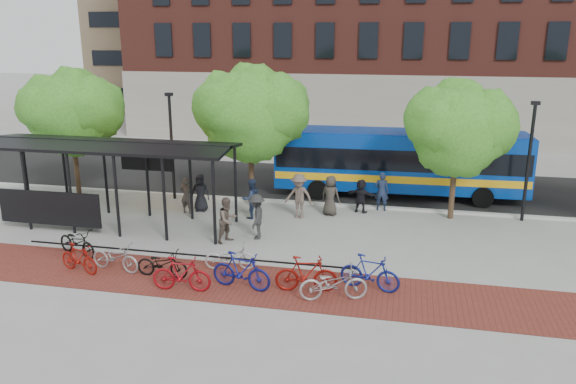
% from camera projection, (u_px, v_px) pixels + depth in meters
% --- Properties ---
extents(ground, '(160.00, 160.00, 0.00)m').
position_uv_depth(ground, '(301.00, 233.00, 22.64)').
color(ground, '#9E9E99').
rests_on(ground, ground).
extents(asphalt_street, '(160.00, 8.00, 0.01)m').
position_uv_depth(asphalt_street, '(329.00, 183.00, 30.17)').
color(asphalt_street, black).
rests_on(asphalt_street, ground).
extents(curb, '(160.00, 0.25, 0.12)m').
position_uv_depth(curb, '(317.00, 204.00, 26.39)').
color(curb, '#B7B7B2').
rests_on(curb, ground).
extents(brick_strip, '(24.00, 3.00, 0.01)m').
position_uv_depth(brick_strip, '(213.00, 280.00, 18.34)').
color(brick_strip, maroon).
rests_on(brick_strip, ground).
extents(bike_rack_rail, '(12.00, 0.05, 0.95)m').
position_uv_depth(bike_rack_rail, '(186.00, 266.00, 19.45)').
color(bike_rack_rail, black).
rests_on(bike_rack_rail, ground).
extents(building_brick, '(55.00, 14.00, 20.00)m').
position_uv_depth(building_brick, '(497.00, 3.00, 42.34)').
color(building_brick, brown).
rests_on(building_brick, ground).
extents(bus_shelter, '(10.60, 3.07, 3.60)m').
position_uv_depth(bus_shelter, '(105.00, 154.00, 23.02)').
color(bus_shelter, black).
rests_on(bus_shelter, ground).
extents(tree_a, '(4.90, 4.00, 6.18)m').
position_uv_depth(tree_a, '(73.00, 110.00, 27.04)').
color(tree_a, '#382619').
rests_on(tree_a, ground).
extents(tree_b, '(5.15, 4.20, 6.47)m').
position_uv_depth(tree_b, '(253.00, 110.00, 25.16)').
color(tree_b, '#382619').
rests_on(tree_b, ground).
extents(tree_c, '(4.66, 3.80, 5.92)m').
position_uv_depth(tree_c, '(460.00, 126.00, 23.45)').
color(tree_c, '#382619').
rests_on(tree_c, ground).
extents(lamp_post_left, '(0.35, 0.20, 5.12)m').
position_uv_depth(lamp_post_left, '(172.00, 143.00, 26.69)').
color(lamp_post_left, black).
rests_on(lamp_post_left, ground).
extents(lamp_post_right, '(0.35, 0.20, 5.12)m').
position_uv_depth(lamp_post_right, '(529.00, 158.00, 23.46)').
color(lamp_post_right, black).
rests_on(lamp_post_right, ground).
extents(bus, '(12.09, 3.20, 3.24)m').
position_uv_depth(bus, '(399.00, 159.00, 27.38)').
color(bus, '#0837A1').
rests_on(bus, ground).
extents(bike_0, '(2.06, 1.37, 1.02)m').
position_uv_depth(bike_0, '(77.00, 242.00, 20.28)').
color(bike_0, black).
rests_on(bike_0, ground).
extents(bike_1, '(1.73, 0.94, 1.00)m').
position_uv_depth(bike_1, '(79.00, 258.00, 18.87)').
color(bike_1, maroon).
rests_on(bike_1, ground).
extents(bike_2, '(1.98, 1.00, 0.99)m').
position_uv_depth(bike_2, '(115.00, 257.00, 18.99)').
color(bike_2, '#9A9A9C').
rests_on(bike_2, ground).
extents(bike_4, '(1.79, 0.65, 0.94)m').
position_uv_depth(bike_4, '(162.00, 264.00, 18.50)').
color(bike_4, black).
rests_on(bike_4, ground).
extents(bike_5, '(1.92, 0.67, 1.13)m').
position_uv_depth(bike_5, '(181.00, 274.00, 17.46)').
color(bike_5, maroon).
rests_on(bike_5, ground).
extents(bike_6, '(1.82, 0.93, 0.91)m').
position_uv_depth(bike_6, '(230.00, 257.00, 19.12)').
color(bike_6, '#ADADB0').
rests_on(bike_6, ground).
extents(bike_7, '(2.07, 0.90, 1.21)m').
position_uv_depth(bike_7, '(241.00, 271.00, 17.61)').
color(bike_7, navy).
rests_on(bike_7, ground).
extents(bike_9, '(2.01, 0.87, 1.17)m').
position_uv_depth(bike_9, '(306.00, 274.00, 17.43)').
color(bike_9, maroon).
rests_on(bike_9, ground).
extents(bike_10, '(2.19, 1.27, 1.09)m').
position_uv_depth(bike_10, '(333.00, 283.00, 16.88)').
color(bike_10, '#9C9C9E').
rests_on(bike_10, ground).
extents(bike_11, '(2.00, 0.94, 1.16)m').
position_uv_depth(bike_11, '(370.00, 273.00, 17.54)').
color(bike_11, navy).
rests_on(bike_11, ground).
extents(pedestrian_0, '(0.91, 0.66, 1.72)m').
position_uv_depth(pedestrian_0, '(200.00, 193.00, 25.31)').
color(pedestrian_0, black).
rests_on(pedestrian_0, ground).
extents(pedestrian_1, '(0.64, 0.46, 1.65)m').
position_uv_depth(pedestrian_1, '(187.00, 195.00, 24.99)').
color(pedestrian_1, '#3E3732').
rests_on(pedestrian_1, ground).
extents(pedestrian_2, '(1.08, 1.07, 1.76)m').
position_uv_depth(pedestrian_2, '(251.00, 199.00, 24.31)').
color(pedestrian_2, '#202E4C').
rests_on(pedestrian_2, ground).
extents(pedestrian_3, '(1.39, 0.97, 1.97)m').
position_uv_depth(pedestrian_3, '(299.00, 196.00, 24.30)').
color(pedestrian_3, brown).
rests_on(pedestrian_3, ground).
extents(pedestrian_5, '(1.49, 0.82, 1.53)m').
position_uv_depth(pedestrian_5, '(361.00, 196.00, 25.12)').
color(pedestrian_5, black).
rests_on(pedestrian_5, ground).
extents(pedestrian_6, '(1.01, 0.81, 1.78)m').
position_uv_depth(pedestrian_6, '(331.00, 196.00, 24.73)').
color(pedestrian_6, '#36312B').
rests_on(pedestrian_6, ground).
extents(pedestrian_7, '(0.68, 0.47, 1.79)m').
position_uv_depth(pedestrian_7, '(382.00, 191.00, 25.37)').
color(pedestrian_7, '#1C2743').
rests_on(pedestrian_7, ground).
extents(pedestrian_8, '(1.01, 1.08, 1.78)m').
position_uv_depth(pedestrian_8, '(228.00, 220.00, 21.52)').
color(pedestrian_8, brown).
rests_on(pedestrian_8, ground).
extents(pedestrian_9, '(0.78, 1.22, 1.80)m').
position_uv_depth(pedestrian_9, '(257.00, 217.00, 21.88)').
color(pedestrian_9, '#292929').
rests_on(pedestrian_9, ground).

